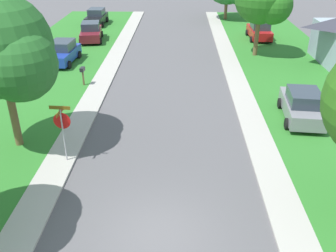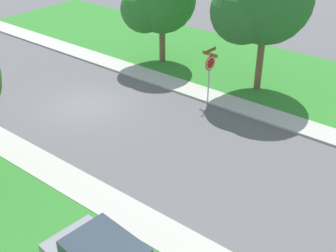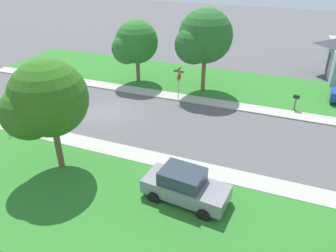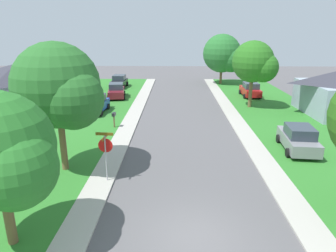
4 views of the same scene
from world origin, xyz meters
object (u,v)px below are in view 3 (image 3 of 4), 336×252
tree_sidewalk_far (203,38)px  car_grey_across_road (185,186)px  mailbox (296,99)px  tree_sidewalk_near (134,44)px  tree_sidewalk_mid (44,102)px  stop_sign_far_corner (179,79)px  stop_sign_near_corner (11,104)px

tree_sidewalk_far → car_grey_across_road: bearing=13.6°
tree_sidewalk_far → mailbox: 9.02m
mailbox → tree_sidewalk_near: bearing=-93.4°
tree_sidewalk_mid → mailbox: 18.62m
tree_sidewalk_mid → tree_sidewalk_far: (-14.43, 4.38, 0.48)m
tree_sidewalk_far → stop_sign_far_corner: bearing=-25.6°
tree_sidewalk_far → mailbox: size_ratio=5.51×
tree_sidewalk_mid → tree_sidewalk_far: size_ratio=0.90×
mailbox → stop_sign_near_corner: bearing=-60.8°
stop_sign_far_corner → tree_sidewalk_mid: 12.63m
stop_sign_near_corner → tree_sidewalk_near: tree_sidewalk_near is taller
tree_sidewalk_mid → tree_sidewalk_near: tree_sidewalk_mid is taller
stop_sign_far_corner → tree_sidewalk_mid: (11.98, -3.21, 2.40)m
tree_sidewalk_near → mailbox: size_ratio=4.47×
tree_sidewalk_far → mailbox: bearing=82.7°
tree_sidewalk_near → mailbox: (0.86, 14.51, -2.75)m
stop_sign_near_corner → stop_sign_far_corner: 12.80m
stop_sign_near_corner → mailbox: size_ratio=2.11×
tree_sidewalk_mid → tree_sidewalk_near: bearing=-172.0°
tree_sidewalk_mid → tree_sidewalk_far: 15.09m
car_grey_across_road → mailbox: car_grey_across_road is taller
tree_sidewalk_mid → stop_sign_near_corner: bearing=-117.1°
stop_sign_far_corner → mailbox: (-1.41, 9.31, -0.88)m
tree_sidewalk_near → tree_sidewalk_mid: bearing=8.0°
car_grey_across_road → mailbox: bearing=160.2°
stop_sign_near_corner → tree_sidewalk_far: (-11.38, 10.34, 2.89)m
tree_sidewalk_near → mailbox: 14.79m
tree_sidewalk_near → tree_sidewalk_far: (-0.18, 6.37, 1.01)m
tree_sidewalk_mid → tree_sidewalk_far: tree_sidewalk_far is taller
tree_sidewalk_near → tree_sidewalk_far: tree_sidewalk_far is taller
tree_sidewalk_mid → mailbox: size_ratio=4.96×
stop_sign_far_corner → tree_sidewalk_far: size_ratio=0.38×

